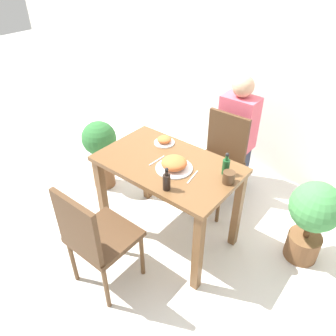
% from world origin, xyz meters
% --- Properties ---
extents(ground_plane, '(16.00, 16.00, 0.00)m').
position_xyz_m(ground_plane, '(0.00, 0.00, 0.00)').
color(ground_plane, silver).
extents(wall_back, '(8.00, 0.05, 2.60)m').
position_xyz_m(wall_back, '(0.00, 1.45, 1.30)').
color(wall_back, white).
rests_on(wall_back, ground_plane).
extents(dining_table, '(1.08, 0.66, 0.77)m').
position_xyz_m(dining_table, '(0.00, 0.00, 0.64)').
color(dining_table, brown).
rests_on(dining_table, ground_plane).
extents(chair_near, '(0.42, 0.42, 0.90)m').
position_xyz_m(chair_near, '(-0.08, -0.70, 0.51)').
color(chair_near, '#4C331E').
rests_on(chair_near, ground_plane).
extents(chair_far, '(0.42, 0.42, 0.90)m').
position_xyz_m(chair_far, '(0.07, 0.67, 0.51)').
color(chair_far, '#4C331E').
rests_on(chair_far, ground_plane).
extents(food_plate, '(0.27, 0.27, 0.09)m').
position_xyz_m(food_plate, '(0.09, -0.04, 0.82)').
color(food_plate, white).
rests_on(food_plate, dining_table).
extents(side_plate, '(0.17, 0.17, 0.06)m').
position_xyz_m(side_plate, '(-0.20, 0.20, 0.80)').
color(side_plate, white).
rests_on(side_plate, dining_table).
extents(drink_cup, '(0.08, 0.08, 0.09)m').
position_xyz_m(drink_cup, '(0.48, 0.07, 0.82)').
color(drink_cup, '#4C331E').
rests_on(drink_cup, dining_table).
extents(sauce_bottle, '(0.05, 0.05, 0.18)m').
position_xyz_m(sauce_bottle, '(0.41, 0.15, 0.84)').
color(sauce_bottle, '#194C23').
rests_on(sauce_bottle, dining_table).
extents(condiment_bottle, '(0.05, 0.05, 0.18)m').
position_xyz_m(condiment_bottle, '(0.19, -0.25, 0.84)').
color(condiment_bottle, black).
rests_on(condiment_bottle, dining_table).
extents(fork_utensil, '(0.02, 0.17, 0.00)m').
position_xyz_m(fork_utensil, '(-0.08, -0.04, 0.78)').
color(fork_utensil, silver).
rests_on(fork_utensil, dining_table).
extents(spoon_utensil, '(0.04, 0.16, 0.00)m').
position_xyz_m(spoon_utensil, '(0.25, -0.04, 0.78)').
color(spoon_utensil, silver).
rests_on(spoon_utensil, dining_table).
extents(potted_plant_left, '(0.34, 0.34, 0.73)m').
position_xyz_m(potted_plant_left, '(-0.98, 0.15, 0.45)').
color(potted_plant_left, brown).
rests_on(potted_plant_left, ground_plane).
extents(potted_plant_right, '(0.39, 0.39, 0.73)m').
position_xyz_m(potted_plant_right, '(1.00, 0.50, 0.44)').
color(potted_plant_right, brown).
rests_on(potted_plant_right, ground_plane).
extents(person_figure, '(0.34, 0.22, 1.17)m').
position_xyz_m(person_figure, '(0.04, 1.03, 0.58)').
color(person_figure, '#2D3347').
rests_on(person_figure, ground_plane).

